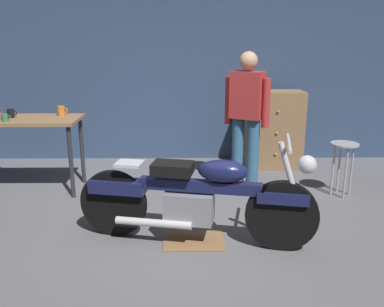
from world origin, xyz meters
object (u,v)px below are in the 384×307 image
(mug_green_speckled, at_px, (5,118))
(shop_stool, at_px, (344,155))
(mug_black_matte, at_px, (11,113))
(mug_orange_travel, at_px, (61,111))
(person_standing, at_px, (247,115))
(wooden_dresser, at_px, (273,130))
(motorcycle, at_px, (196,196))

(mug_green_speckled, bearing_deg, shop_stool, -0.28)
(mug_black_matte, height_order, mug_orange_travel, mug_orange_travel)
(shop_stool, height_order, mug_black_matte, mug_black_matte)
(person_standing, relative_size, mug_orange_travel, 13.18)
(mug_orange_travel, height_order, mug_green_speckled, mug_orange_travel)
(wooden_dresser, height_order, mug_black_matte, wooden_dresser)
(person_standing, bearing_deg, mug_green_speckled, 35.38)
(motorcycle, height_order, wooden_dresser, wooden_dresser)
(motorcycle, distance_m, wooden_dresser, 2.58)
(person_standing, relative_size, shop_stool, 2.61)
(person_standing, height_order, mug_black_matte, person_standing)
(wooden_dresser, bearing_deg, person_standing, -121.43)
(shop_stool, bearing_deg, wooden_dresser, 117.59)
(person_standing, relative_size, wooden_dresser, 1.52)
(person_standing, height_order, shop_stool, person_standing)
(mug_black_matte, bearing_deg, person_standing, 0.82)
(mug_green_speckled, bearing_deg, mug_black_matte, 97.05)
(motorcycle, height_order, mug_green_speckled, motorcycle)
(motorcycle, distance_m, mug_green_speckled, 2.50)
(shop_stool, distance_m, wooden_dresser, 1.29)
(mug_black_matte, bearing_deg, motorcycle, -33.03)
(wooden_dresser, distance_m, mug_orange_travel, 2.90)
(motorcycle, relative_size, mug_orange_travel, 17.07)
(wooden_dresser, bearing_deg, motorcycle, -116.59)
(person_standing, xyz_separation_m, shop_stool, (1.11, -0.30, -0.43))
(wooden_dresser, relative_size, mug_orange_travel, 8.68)
(mug_black_matte, relative_size, mug_green_speckled, 1.14)
(wooden_dresser, relative_size, mug_black_matte, 9.39)
(shop_stool, bearing_deg, mug_green_speckled, 179.72)
(shop_stool, bearing_deg, motorcycle, -146.46)
(shop_stool, relative_size, mug_orange_travel, 5.05)
(mug_green_speckled, bearing_deg, mug_orange_travel, 35.65)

